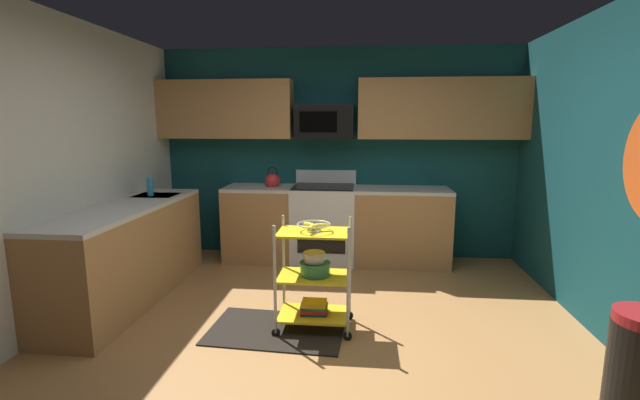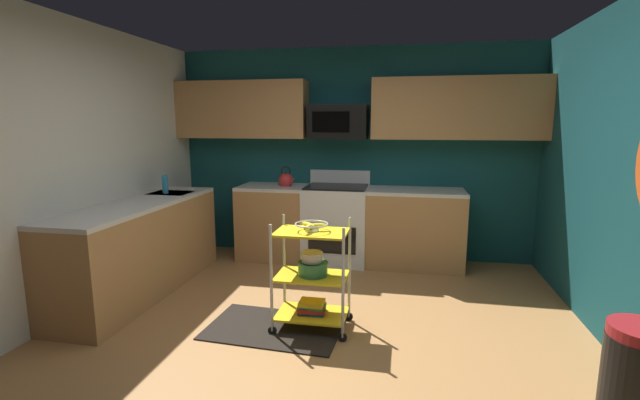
% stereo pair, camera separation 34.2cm
% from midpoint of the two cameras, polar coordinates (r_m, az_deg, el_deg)
% --- Properties ---
extents(floor, '(4.40, 4.80, 0.04)m').
position_cam_midpoint_polar(floor, '(3.57, -3.23, -18.59)').
color(floor, '#A87542').
rests_on(floor, ground).
extents(wall_back, '(4.52, 0.06, 2.60)m').
position_cam_midpoint_polar(wall_back, '(5.56, 0.55, 5.99)').
color(wall_back, '#14474C').
rests_on(wall_back, ground).
extents(wall_left, '(0.06, 4.80, 2.60)m').
position_cam_midpoint_polar(wall_left, '(4.15, -35.54, 2.76)').
color(wall_left, silver).
rests_on(wall_left, ground).
extents(counter_run, '(3.56, 2.76, 0.92)m').
position_cam_midpoint_polar(counter_run, '(4.94, -10.39, -4.54)').
color(counter_run, '#B27F4C').
rests_on(counter_run, ground).
extents(oven_range, '(0.76, 0.65, 1.10)m').
position_cam_midpoint_polar(oven_range, '(5.38, -1.32, -3.01)').
color(oven_range, white).
rests_on(oven_range, ground).
extents(upper_cabinets, '(4.40, 0.33, 0.70)m').
position_cam_midpoint_polar(upper_cabinets, '(5.36, 0.72, 11.72)').
color(upper_cabinets, '#B27F4C').
extents(microwave, '(0.70, 0.39, 0.40)m').
position_cam_midpoint_polar(microwave, '(5.35, -1.24, 10.12)').
color(microwave, black).
extents(rolling_cart, '(0.64, 0.40, 0.91)m').
position_cam_midpoint_polar(rolling_cart, '(3.64, -3.52, -9.87)').
color(rolling_cart, silver).
rests_on(rolling_cart, ground).
extents(fruit_bowl, '(0.27, 0.27, 0.07)m').
position_cam_midpoint_polar(fruit_bowl, '(3.52, -3.59, -3.39)').
color(fruit_bowl, silver).
rests_on(fruit_bowl, rolling_cart).
extents(mixing_bowl_large, '(0.25, 0.25, 0.11)m').
position_cam_midpoint_polar(mixing_bowl_large, '(3.62, -3.38, -8.90)').
color(mixing_bowl_large, '#387F4C').
rests_on(mixing_bowl_large, rolling_cart).
extents(mixing_bowl_small, '(0.18, 0.18, 0.08)m').
position_cam_midpoint_polar(mixing_bowl_small, '(3.58, -3.51, -7.41)').
color(mixing_bowl_small, silver).
rests_on(mixing_bowl_small, rolling_cart).
extents(book_stack, '(0.24, 0.19, 0.11)m').
position_cam_midpoint_polar(book_stack, '(3.74, -3.47, -13.80)').
color(book_stack, '#1E4C8C').
rests_on(book_stack, rolling_cart).
extents(kettle, '(0.21, 0.18, 0.26)m').
position_cam_midpoint_polar(kettle, '(5.40, -8.01, 2.53)').
color(kettle, red).
rests_on(kettle, counter_run).
extents(dish_soap_bottle, '(0.06, 0.06, 0.20)m').
position_cam_midpoint_polar(dish_soap_bottle, '(5.06, -23.08, 1.61)').
color(dish_soap_bottle, '#2D8CBF').
rests_on(dish_soap_bottle, counter_run).
extents(trash_can, '(0.34, 0.42, 0.66)m').
position_cam_midpoint_polar(trash_can, '(3.09, 33.61, -17.88)').
color(trash_can, black).
rests_on(trash_can, ground).
extents(floor_rug, '(1.14, 0.76, 0.01)m').
position_cam_midpoint_polar(floor_rug, '(3.80, -8.34, -16.39)').
color(floor_rug, black).
rests_on(floor_rug, ground).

